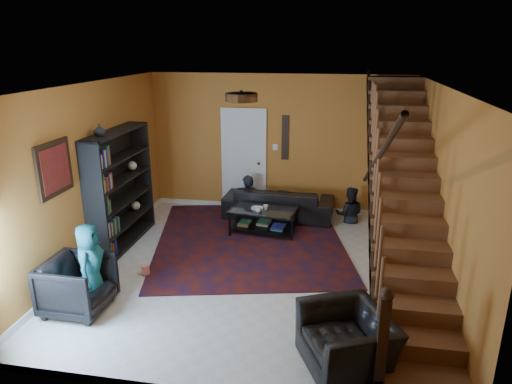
% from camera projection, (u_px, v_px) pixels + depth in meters
% --- Properties ---
extents(floor, '(5.50, 5.50, 0.00)m').
position_uv_depth(floor, '(254.00, 269.00, 7.11)').
color(floor, beige).
rests_on(floor, ground).
extents(room, '(5.50, 5.50, 5.50)m').
position_uv_depth(room, '(197.00, 228.00, 8.56)').
color(room, '#B46F28').
rests_on(room, ground).
extents(staircase, '(0.95, 5.02, 3.18)m').
position_uv_depth(staircase, '(404.00, 192.00, 6.32)').
color(staircase, brown).
rests_on(staircase, floor).
extents(bookshelf, '(0.35, 1.80, 2.00)m').
position_uv_depth(bookshelf, '(121.00, 191.00, 7.77)').
color(bookshelf, black).
rests_on(bookshelf, floor).
extents(door, '(0.82, 0.05, 2.05)m').
position_uv_depth(door, '(244.00, 161.00, 9.46)').
color(door, silver).
rests_on(door, floor).
extents(framed_picture, '(0.04, 0.74, 0.74)m').
position_uv_depth(framed_picture, '(54.00, 169.00, 6.15)').
color(framed_picture, maroon).
rests_on(framed_picture, room).
extents(wall_hanging, '(0.14, 0.03, 0.90)m').
position_uv_depth(wall_hanging, '(285.00, 138.00, 9.16)').
color(wall_hanging, black).
rests_on(wall_hanging, room).
extents(ceiling_fixture, '(0.40, 0.40, 0.10)m').
position_uv_depth(ceiling_fixture, '(241.00, 97.00, 5.51)').
color(ceiling_fixture, '#3F2814').
rests_on(ceiling_fixture, room).
extents(rug, '(3.96, 4.31, 0.02)m').
position_uv_depth(rug, '(250.00, 240.00, 8.16)').
color(rug, '#47140C').
rests_on(rug, floor).
extents(sofa, '(2.19, 0.94, 0.63)m').
position_uv_depth(sofa, '(278.00, 202.00, 9.15)').
color(sofa, black).
rests_on(sofa, floor).
extents(armchair_left, '(0.82, 0.80, 0.73)m').
position_uv_depth(armchair_left, '(78.00, 285.00, 5.92)').
color(armchair_left, black).
rests_on(armchair_left, floor).
extents(armchair_right, '(1.18, 1.24, 0.63)m').
position_uv_depth(armchair_right, '(347.00, 340.00, 4.91)').
color(armchair_right, black).
rests_on(armchair_right, floor).
extents(person_adult_a, '(0.51, 0.37, 1.29)m').
position_uv_depth(person_adult_a, '(248.00, 205.00, 9.34)').
color(person_adult_a, black).
rests_on(person_adult_a, sofa).
extents(person_adult_b, '(0.57, 0.45, 1.14)m').
position_uv_depth(person_adult_b, '(349.00, 215.00, 9.02)').
color(person_adult_b, black).
rests_on(person_adult_b, sofa).
extents(person_child, '(0.45, 0.62, 1.15)m').
position_uv_depth(person_child, '(90.00, 265.00, 6.01)').
color(person_child, '#18555C').
rests_on(person_child, armchair_left).
extents(coffee_table, '(1.27, 0.85, 0.45)m').
position_uv_depth(coffee_table, '(263.00, 219.00, 8.43)').
color(coffee_table, black).
rests_on(coffee_table, floor).
extents(cup_a, '(0.14, 0.14, 0.09)m').
position_uv_depth(cup_a, '(258.00, 210.00, 8.22)').
color(cup_a, '#999999').
rests_on(cup_a, coffee_table).
extents(cup_b, '(0.12, 0.12, 0.09)m').
position_uv_depth(cup_b, '(266.00, 207.00, 8.35)').
color(cup_b, '#999999').
rests_on(cup_b, coffee_table).
extents(bowl, '(0.24, 0.24, 0.06)m').
position_uv_depth(bowl, '(257.00, 209.00, 8.31)').
color(bowl, '#999999').
rests_on(bowl, coffee_table).
extents(vase, '(0.18, 0.18, 0.19)m').
position_uv_depth(vase, '(100.00, 130.00, 6.95)').
color(vase, '#999999').
rests_on(vase, bookshelf).
extents(popcorn_bucket, '(0.15, 0.15, 0.14)m').
position_uv_depth(popcorn_bucket, '(146.00, 269.00, 6.92)').
color(popcorn_bucket, red).
rests_on(popcorn_bucket, rug).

